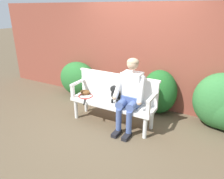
{
  "coord_description": "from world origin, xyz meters",
  "views": [
    {
      "loc": [
        1.75,
        -3.16,
        2.12
      ],
      "look_at": [
        0.0,
        0.0,
        0.71
      ],
      "focal_mm": 33.58,
      "sensor_mm": 36.0,
      "label": 1
    }
  ],
  "objects_px": {
    "person_seated": "(130,92)",
    "dog_on_bench": "(115,93)",
    "baseball_glove": "(85,92)",
    "garden_bench": "(112,105)",
    "tennis_racket": "(86,96)"
  },
  "relations": [
    {
      "from": "garden_bench",
      "to": "tennis_racket",
      "type": "distance_m",
      "value": 0.58
    },
    {
      "from": "garden_bench",
      "to": "person_seated",
      "type": "bearing_deg",
      "value": -1.2
    },
    {
      "from": "dog_on_bench",
      "to": "person_seated",
      "type": "bearing_deg",
      "value": -4.4
    },
    {
      "from": "person_seated",
      "to": "baseball_glove",
      "type": "height_order",
      "value": "person_seated"
    },
    {
      "from": "person_seated",
      "to": "garden_bench",
      "type": "bearing_deg",
      "value": 178.8
    },
    {
      "from": "person_seated",
      "to": "dog_on_bench",
      "type": "relative_size",
      "value": 3.64
    },
    {
      "from": "dog_on_bench",
      "to": "baseball_glove",
      "type": "xyz_separation_m",
      "value": [
        -0.72,
        0.04,
        -0.14
      ]
    },
    {
      "from": "garden_bench",
      "to": "person_seated",
      "type": "height_order",
      "value": "person_seated"
    },
    {
      "from": "person_seated",
      "to": "baseball_glove",
      "type": "relative_size",
      "value": 6.03
    },
    {
      "from": "person_seated",
      "to": "dog_on_bench",
      "type": "bearing_deg",
      "value": 175.6
    },
    {
      "from": "person_seated",
      "to": "tennis_racket",
      "type": "xyz_separation_m",
      "value": [
        -0.95,
        -0.05,
        -0.26
      ]
    },
    {
      "from": "garden_bench",
      "to": "baseball_glove",
      "type": "height_order",
      "value": "baseball_glove"
    },
    {
      "from": "baseball_glove",
      "to": "tennis_racket",
      "type": "bearing_deg",
      "value": -47.58
    },
    {
      "from": "garden_bench",
      "to": "dog_on_bench",
      "type": "height_order",
      "value": "dog_on_bench"
    },
    {
      "from": "tennis_racket",
      "to": "baseball_glove",
      "type": "bearing_deg",
      "value": 128.4
    }
  ]
}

